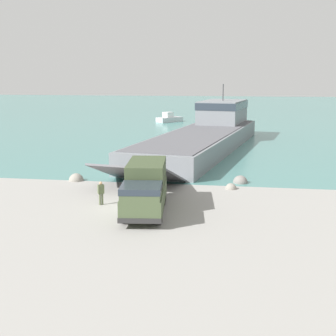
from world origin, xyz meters
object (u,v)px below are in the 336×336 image
(military_truck, at_px, (145,188))
(moored_boat_a, at_px, (221,120))
(soldier_on_ramp, at_px, (101,191))
(landing_craft, at_px, (207,132))
(moored_boat_b, at_px, (169,119))

(military_truck, distance_m, moored_boat_a, 62.61)
(soldier_on_ramp, bearing_deg, landing_craft, 133.80)
(landing_craft, relative_size, soldier_on_ramp, 24.65)
(military_truck, bearing_deg, soldier_on_ramp, -115.28)
(landing_craft, xyz_separation_m, soldier_on_ramp, (-5.40, -29.37, -0.96))
(landing_craft, height_order, moored_boat_b, landing_craft)
(military_truck, bearing_deg, moored_boat_a, 171.22)
(military_truck, distance_m, soldier_on_ramp, 3.73)
(moored_boat_b, bearing_deg, military_truck, -39.54)
(landing_craft, xyz_separation_m, military_truck, (-1.93, -30.54, -0.28))
(landing_craft, height_order, soldier_on_ramp, landing_craft)
(military_truck, height_order, moored_boat_a, military_truck)
(moored_boat_a, bearing_deg, military_truck, 24.90)
(landing_craft, relative_size, military_truck, 5.24)
(soldier_on_ramp, height_order, moored_boat_b, moored_boat_b)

